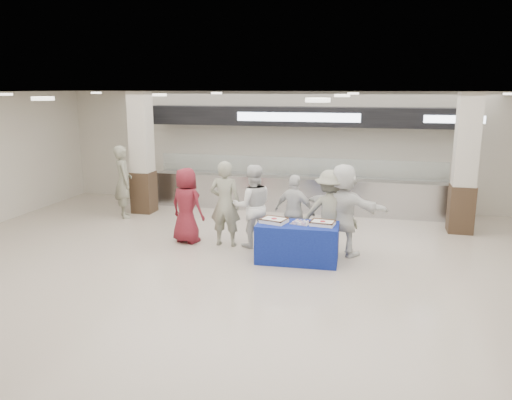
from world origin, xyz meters
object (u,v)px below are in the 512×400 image
(sheet_cake_left, at_px, (274,220))
(sheet_cake_right, at_px, (323,223))
(civilian_maroon, at_px, (187,205))
(chef_tall, at_px, (253,206))
(soldier_b, at_px, (330,212))
(soldier_a, at_px, (225,204))
(display_table, at_px, (297,243))
(cupcake_tray, at_px, (301,222))
(chef_short, at_px, (295,212))
(soldier_bg, at_px, (123,182))
(civilian_white, at_px, (343,210))

(sheet_cake_left, xyz_separation_m, sheet_cake_right, (0.93, 0.04, -0.00))
(civilian_maroon, xyz_separation_m, chef_tall, (1.45, 0.07, 0.05))
(sheet_cake_left, bearing_deg, soldier_b, 32.97)
(sheet_cake_right, relative_size, soldier_a, 0.26)
(display_table, height_order, cupcake_tray, cupcake_tray)
(civilian_maroon, height_order, soldier_b, soldier_b)
(display_table, distance_m, chef_short, 0.94)
(soldier_bg, bearing_deg, sheet_cake_right, -150.10)
(sheet_cake_right, xyz_separation_m, chef_tall, (-1.55, 0.69, 0.08))
(display_table, relative_size, soldier_bg, 0.83)
(display_table, xyz_separation_m, cupcake_tray, (0.05, 0.01, 0.40))
(sheet_cake_left, xyz_separation_m, chef_tall, (-0.61, 0.73, 0.07))
(cupcake_tray, height_order, soldier_a, soldier_a)
(civilian_white, bearing_deg, sheet_cake_right, 82.47)
(sheet_cake_left, bearing_deg, soldier_a, 151.24)
(display_table, height_order, soldier_bg, soldier_bg)
(civilian_white, distance_m, soldier_bg, 5.95)
(civilian_maroon, bearing_deg, display_table, -176.51)
(civilian_maroon, bearing_deg, chef_short, -157.77)
(soldier_a, bearing_deg, cupcake_tray, 159.47)
(chef_short, height_order, civilian_white, civilian_white)
(soldier_a, xyz_separation_m, soldier_bg, (-3.26, 1.67, 0.02))
(display_table, xyz_separation_m, chef_short, (-0.20, 0.82, 0.40))
(soldier_a, distance_m, soldier_b, 2.19)
(sheet_cake_right, bearing_deg, soldier_a, 163.92)
(civilian_white, height_order, soldier_bg, soldier_bg)
(sheet_cake_right, xyz_separation_m, cupcake_tray, (-0.42, -0.02, -0.02))
(display_table, distance_m, civilian_white, 1.16)
(cupcake_tray, distance_m, soldier_b, 0.80)
(cupcake_tray, height_order, civilian_maroon, civilian_maroon)
(civilian_white, bearing_deg, chef_tall, 18.37)
(chef_short, height_order, soldier_b, soldier_b)
(civilian_maroon, bearing_deg, soldier_a, -162.85)
(display_table, relative_size, civilian_white, 0.84)
(sheet_cake_right, distance_m, soldier_b, 0.62)
(cupcake_tray, relative_size, civilian_white, 0.22)
(chef_tall, height_order, civilian_white, civilian_white)
(chef_short, height_order, soldier_bg, soldier_bg)
(soldier_b, bearing_deg, soldier_a, 0.72)
(chef_short, bearing_deg, cupcake_tray, 125.39)
(sheet_cake_left, distance_m, chef_tall, 0.96)
(civilian_maroon, height_order, civilian_white, civilian_white)
(sheet_cake_right, bearing_deg, soldier_b, 83.16)
(soldier_a, bearing_deg, sheet_cake_right, 163.63)
(civilian_maroon, relative_size, chef_short, 1.06)
(display_table, bearing_deg, civilian_maroon, 163.09)
(sheet_cake_left, xyz_separation_m, soldier_a, (-1.19, 0.65, 0.11))
(soldier_bg, bearing_deg, civilian_maroon, -161.87)
(sheet_cake_right, height_order, chef_short, chef_short)
(soldier_a, xyz_separation_m, soldier_b, (2.19, 0.00, -0.06))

